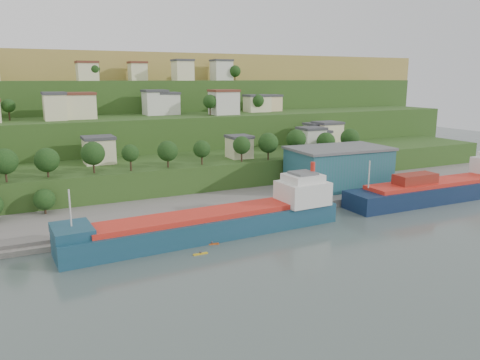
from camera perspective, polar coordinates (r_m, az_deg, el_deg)
ground at (r=104.21m, az=-0.91°, el=-7.90°), size 500.00×500.00×0.00m
quay at (r=136.61m, az=1.69°, el=-2.98°), size 220.00×26.00×4.00m
hillside at (r=263.05m, az=-16.77°, el=3.93°), size 360.00×210.89×96.00m
cargo_ship_near at (r=109.61m, az=-2.85°, el=-5.36°), size 67.53×13.66×17.25m
cargo_ship_far at (r=155.57m, az=23.86°, el=-1.09°), size 65.43×11.88×17.73m
warehouse at (r=151.72m, az=11.90°, el=1.57°), size 31.82×20.37×12.80m
dinghy at (r=111.31m, az=-27.17°, el=-7.11°), size 4.05×2.30×0.76m
kayak_orange at (r=104.52m, az=-3.45°, el=-7.72°), size 3.19×1.43×0.79m
kayak_yellow at (r=99.10m, az=-4.84°, el=-8.89°), size 3.15×0.56×0.79m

